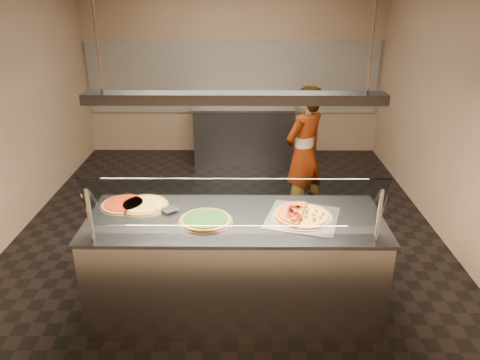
{
  "coord_description": "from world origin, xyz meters",
  "views": [
    {
      "loc": [
        0.18,
        -4.95,
        2.74
      ],
      "look_at": [
        0.15,
        -0.83,
        1.02
      ],
      "focal_mm": 35.0,
      "sensor_mm": 36.0,
      "label": 1
    }
  ],
  "objects_px": {
    "prep_table": "(244,132)",
    "half_pizza_pepperoni": "(289,214)",
    "serving_counter": "(235,265)",
    "heat_lamp_housing": "(234,98)",
    "half_pizza_sausage": "(316,215)",
    "sneeze_guard": "(234,204)",
    "pizza_cheese": "(144,205)",
    "worker": "(304,154)",
    "pizza_tomato": "(124,204)",
    "perforated_tray": "(302,217)",
    "pizza_spatula": "(161,208)",
    "pizza_spinach": "(206,220)"
  },
  "relations": [
    {
      "from": "half_pizza_sausage",
      "to": "prep_table",
      "type": "distance_m",
      "value": 4.07
    },
    {
      "from": "perforated_tray",
      "to": "pizza_tomato",
      "type": "xyz_separation_m",
      "value": [
        -1.56,
        0.23,
        0.01
      ]
    },
    {
      "from": "pizza_spinach",
      "to": "prep_table",
      "type": "xyz_separation_m",
      "value": [
        0.31,
        4.06,
        -0.48
      ]
    },
    {
      "from": "sneeze_guard",
      "to": "pizza_cheese",
      "type": "xyz_separation_m",
      "value": [
        -0.81,
        0.56,
        -0.28
      ]
    },
    {
      "from": "perforated_tray",
      "to": "half_pizza_pepperoni",
      "type": "distance_m",
      "value": 0.12
    },
    {
      "from": "pizza_cheese",
      "to": "pizza_tomato",
      "type": "height_order",
      "value": "same"
    },
    {
      "from": "sneeze_guard",
      "to": "perforated_tray",
      "type": "bearing_deg",
      "value": 31.54
    },
    {
      "from": "prep_table",
      "to": "worker",
      "type": "relative_size",
      "value": 0.99
    },
    {
      "from": "pizza_cheese",
      "to": "perforated_tray",
      "type": "bearing_deg",
      "value": -8.86
    },
    {
      "from": "half_pizza_sausage",
      "to": "sneeze_guard",
      "type": "bearing_deg",
      "value": -153.01
    },
    {
      "from": "worker",
      "to": "perforated_tray",
      "type": "bearing_deg",
      "value": 39.86
    },
    {
      "from": "serving_counter",
      "to": "perforated_tray",
      "type": "xyz_separation_m",
      "value": [
        0.57,
        0.0,
        0.47
      ]
    },
    {
      "from": "pizza_cheese",
      "to": "pizza_tomato",
      "type": "relative_size",
      "value": 1.08
    },
    {
      "from": "prep_table",
      "to": "heat_lamp_housing",
      "type": "height_order",
      "value": "heat_lamp_housing"
    },
    {
      "from": "pizza_tomato",
      "to": "heat_lamp_housing",
      "type": "relative_size",
      "value": 0.18
    },
    {
      "from": "worker",
      "to": "pizza_spatula",
      "type": "bearing_deg",
      "value": 7.83
    },
    {
      "from": "pizza_cheese",
      "to": "worker",
      "type": "relative_size",
      "value": 0.27
    },
    {
      "from": "prep_table",
      "to": "heat_lamp_housing",
      "type": "xyz_separation_m",
      "value": [
        -0.07,
        -4.0,
        1.48
      ]
    },
    {
      "from": "serving_counter",
      "to": "heat_lamp_housing",
      "type": "distance_m",
      "value": 1.48
    },
    {
      "from": "sneeze_guard",
      "to": "half_pizza_sausage",
      "type": "bearing_deg",
      "value": 26.99
    },
    {
      "from": "half_pizza_pepperoni",
      "to": "prep_table",
      "type": "height_order",
      "value": "half_pizza_pepperoni"
    },
    {
      "from": "pizza_spinach",
      "to": "pizza_tomato",
      "type": "distance_m",
      "value": 0.81
    },
    {
      "from": "half_pizza_sausage",
      "to": "worker",
      "type": "height_order",
      "value": "worker"
    },
    {
      "from": "pizza_spatula",
      "to": "pizza_spinach",
      "type": "bearing_deg",
      "value": -25.9
    },
    {
      "from": "serving_counter",
      "to": "heat_lamp_housing",
      "type": "xyz_separation_m",
      "value": [
        -0.0,
        0.0,
        1.48
      ]
    },
    {
      "from": "half_pizza_pepperoni",
      "to": "pizza_spatula",
      "type": "xyz_separation_m",
      "value": [
        -1.1,
        0.13,
        -0.01
      ]
    },
    {
      "from": "pizza_tomato",
      "to": "heat_lamp_housing",
      "type": "distance_m",
      "value": 1.43
    },
    {
      "from": "pizza_spinach",
      "to": "heat_lamp_housing",
      "type": "relative_size",
      "value": 0.2
    },
    {
      "from": "half_pizza_pepperoni",
      "to": "pizza_spatula",
      "type": "distance_m",
      "value": 1.1
    },
    {
      "from": "half_pizza_sausage",
      "to": "pizza_tomato",
      "type": "height_order",
      "value": "half_pizza_sausage"
    },
    {
      "from": "half_pizza_pepperoni",
      "to": "pizza_cheese",
      "type": "relative_size",
      "value": 1.16
    },
    {
      "from": "prep_table",
      "to": "half_pizza_pepperoni",
      "type": "bearing_deg",
      "value": -84.54
    },
    {
      "from": "half_pizza_pepperoni",
      "to": "half_pizza_sausage",
      "type": "xyz_separation_m",
      "value": [
        0.23,
        -0.0,
        -0.01
      ]
    },
    {
      "from": "sneeze_guard",
      "to": "half_pizza_pepperoni",
      "type": "relative_size",
      "value": 4.33
    },
    {
      "from": "half_pizza_sausage",
      "to": "prep_table",
      "type": "relative_size",
      "value": 0.32
    },
    {
      "from": "serving_counter",
      "to": "prep_table",
      "type": "distance_m",
      "value": 4.0
    },
    {
      "from": "sneeze_guard",
      "to": "pizza_spinach",
      "type": "xyz_separation_m",
      "value": [
        -0.24,
        0.28,
        -0.28
      ]
    },
    {
      "from": "perforated_tray",
      "to": "serving_counter",
      "type": "bearing_deg",
      "value": -179.59
    },
    {
      "from": "half_pizza_sausage",
      "to": "pizza_tomato",
      "type": "distance_m",
      "value": 1.69
    },
    {
      "from": "perforated_tray",
      "to": "prep_table",
      "type": "distance_m",
      "value": 4.05
    },
    {
      "from": "perforated_tray",
      "to": "half_pizza_sausage",
      "type": "xyz_separation_m",
      "value": [
        0.12,
        -0.0,
        0.02
      ]
    },
    {
      "from": "serving_counter",
      "to": "sneeze_guard",
      "type": "height_order",
      "value": "sneeze_guard"
    },
    {
      "from": "serving_counter",
      "to": "perforated_tray",
      "type": "distance_m",
      "value": 0.74
    },
    {
      "from": "pizza_cheese",
      "to": "pizza_spatula",
      "type": "height_order",
      "value": "pizza_spatula"
    },
    {
      "from": "sneeze_guard",
      "to": "prep_table",
      "type": "xyz_separation_m",
      "value": [
        0.07,
        4.34,
        -0.76
      ]
    },
    {
      "from": "serving_counter",
      "to": "pizza_spatula",
      "type": "bearing_deg",
      "value": 168.54
    },
    {
      "from": "serving_counter",
      "to": "worker",
      "type": "xyz_separation_m",
      "value": [
        0.81,
        1.91,
        0.37
      ]
    },
    {
      "from": "sneeze_guard",
      "to": "pizza_spatula",
      "type": "distance_m",
      "value": 0.84
    },
    {
      "from": "half_pizza_sausage",
      "to": "pizza_spinach",
      "type": "height_order",
      "value": "half_pizza_sausage"
    },
    {
      "from": "pizza_cheese",
      "to": "prep_table",
      "type": "xyz_separation_m",
      "value": [
        0.88,
        3.78,
        -0.48
      ]
    }
  ]
}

